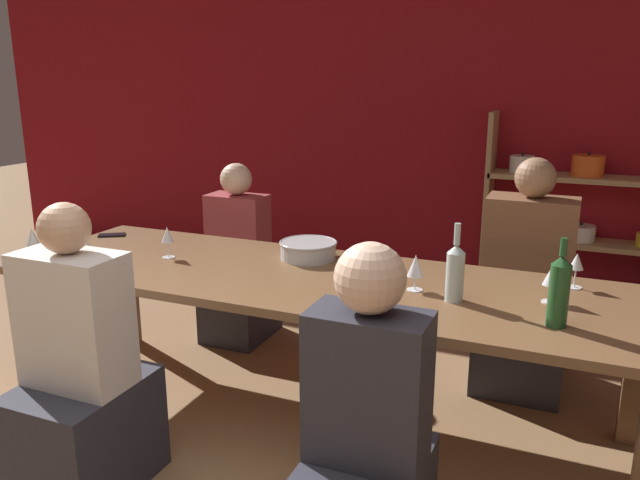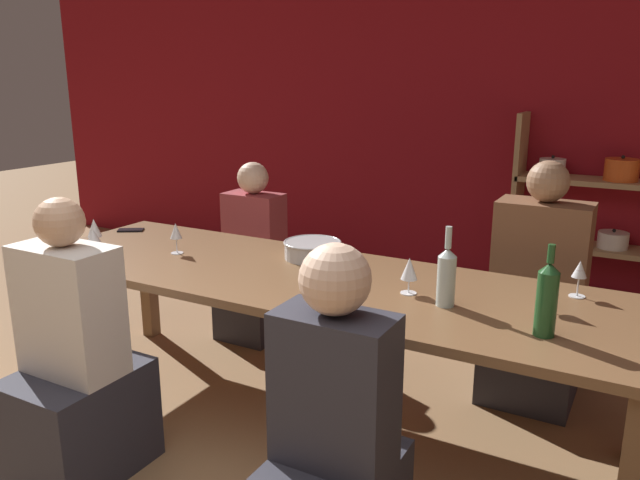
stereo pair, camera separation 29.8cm
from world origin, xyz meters
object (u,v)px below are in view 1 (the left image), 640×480
object	(u,v)px
shelf_unit	(576,238)
wine_glass_red_a	(33,239)
wine_glass_white_a	(415,267)
wine_glass_red_d	(80,235)
person_near_b	(82,390)
wine_glass_red_c	(84,244)
cell_phone	(112,235)
wine_glass_red_f	(577,263)
person_far_b	(239,275)
mixing_bowl	(308,249)
person_far_a	(524,305)
wine_bottle_dark	(559,290)
wine_glass_red_e	(552,276)
wine_bottle_green	(455,271)
dining_table	(312,290)
wine_glass_red_b	(167,236)
person_near_a	(366,453)

from	to	relation	value
shelf_unit	wine_glass_red_a	distance (m)	3.58
wine_glass_red_a	wine_glass_white_a	size ratio (longest dim) A/B	1.14
wine_glass_red_d	person_near_b	bearing A→B (deg)	-48.66
wine_glass_red_c	cell_phone	bearing A→B (deg)	120.51
wine_glass_red_f	person_far_b	distance (m)	2.08
mixing_bowl	person_far_a	distance (m)	1.22
wine_bottle_dark	mixing_bowl	bearing A→B (deg)	159.58
shelf_unit	wine_glass_red_c	world-z (taller)	shelf_unit
wine_glass_red_a	wine_glass_red_e	world-z (taller)	wine_glass_red_a
wine_glass_red_e	wine_glass_red_f	size ratio (longest dim) A/B	1.03
shelf_unit	wine_glass_red_e	bearing A→B (deg)	-91.97
mixing_bowl	wine_glass_red_c	bearing A→B (deg)	-146.91
wine_bottle_green	dining_table	bearing A→B (deg)	173.87
dining_table	mixing_bowl	distance (m)	0.32
wine_bottle_dark	wine_glass_red_e	xyz separation A→B (m)	(-0.04, 0.26, -0.03)
wine_bottle_dark	person_far_a	bearing A→B (deg)	100.49
cell_phone	wine_glass_red_c	bearing A→B (deg)	-59.49
wine_glass_red_f	person_near_b	bearing A→B (deg)	-147.21
wine_glass_red_b	wine_glass_red_d	size ratio (longest dim) A/B	0.94
dining_table	wine_glass_red_c	bearing A→B (deg)	-162.22
person_near_a	person_far_a	xyz separation A→B (m)	(0.35, 1.61, 0.02)
person_near_a	wine_glass_red_f	bearing A→B (deg)	61.96
wine_glass_red_f	wine_glass_red_a	bearing A→B (deg)	-165.11
dining_table	wine_bottle_dark	distance (m)	1.13
shelf_unit	wine_glass_red_e	world-z (taller)	shelf_unit
wine_glass_red_d	wine_glass_red_b	bearing A→B (deg)	21.99
person_far_b	wine_glass_red_b	bearing A→B (deg)	92.65
wine_glass_red_a	person_far_a	distance (m)	2.58
person_near_a	person_far_a	world-z (taller)	person_far_a
cell_phone	wine_glass_red_d	bearing A→B (deg)	-68.24
dining_table	person_far_a	bearing A→B (deg)	41.66
mixing_bowl	wine_glass_red_c	xyz separation A→B (m)	(-0.92, -0.60, 0.08)
dining_table	wine_glass_red_f	xyz separation A→B (m)	(1.14, 0.30, 0.19)
wine_bottle_dark	wine_glass_red_c	bearing A→B (deg)	-176.19
mixing_bowl	wine_glass_red_e	distance (m)	1.21
mixing_bowl	wine_bottle_green	world-z (taller)	wine_bottle_green
shelf_unit	person_near_a	xyz separation A→B (m)	(-0.57, -2.99, -0.09)
wine_glass_red_b	person_near_b	world-z (taller)	person_near_b
person_near_b	person_far_b	size ratio (longest dim) A/B	1.06
wine_glass_red_a	wine_glass_red_b	world-z (taller)	wine_glass_red_a
shelf_unit	wine_glass_red_f	bearing A→B (deg)	-89.57
shelf_unit	wine_glass_white_a	size ratio (longest dim) A/B	8.70
wine_bottle_green	person_far_a	xyz separation A→B (m)	(0.22, 0.88, -0.42)
wine_glass_red_f	person_far_b	size ratio (longest dim) A/B	0.14
wine_bottle_dark	cell_phone	bearing A→B (deg)	170.23
wine_glass_red_d	dining_table	bearing A→B (deg)	8.44
wine_bottle_dark	wine_glass_red_a	distance (m)	2.45
wine_bottle_dark	person_far_b	world-z (taller)	person_far_b
wine_glass_red_d	person_near_a	xyz separation A→B (m)	(1.78, -0.62, -0.43)
wine_glass_red_c	person_near_b	distance (m)	0.79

